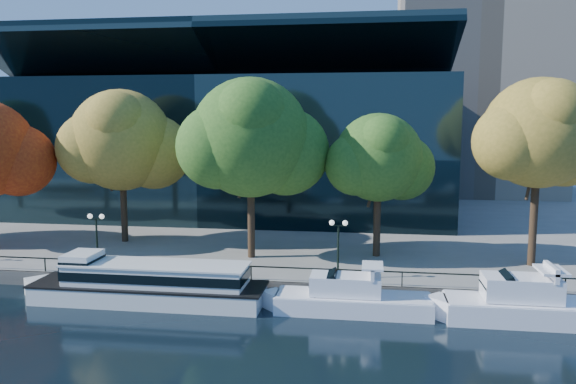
% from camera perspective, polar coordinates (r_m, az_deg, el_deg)
% --- Properties ---
extents(ground, '(160.00, 160.00, 0.00)m').
position_cam_1_polar(ground, '(37.12, -12.53, -11.30)').
color(ground, black).
rests_on(ground, ground).
extents(promenade, '(90.00, 67.08, 1.00)m').
position_cam_1_polar(promenade, '(71.24, -2.16, -1.64)').
color(promenade, slate).
rests_on(promenade, ground).
extents(railing, '(88.20, 0.08, 0.99)m').
position_cam_1_polar(railing, '(39.49, -10.93, -7.17)').
color(railing, black).
rests_on(railing, promenade).
extents(convention_building, '(50.00, 24.57, 21.43)m').
position_cam_1_polar(convention_building, '(66.79, -6.29, 4.62)').
color(convention_building, black).
rests_on(convention_building, ground).
extents(tour_boat, '(16.57, 3.70, 3.14)m').
position_cam_1_polar(tour_boat, '(37.90, -14.53, -8.84)').
color(tour_boat, silver).
rests_on(tour_boat, ground).
extents(cruiser_near, '(10.54, 2.71, 3.05)m').
position_cam_1_polar(cruiser_near, '(35.17, 5.93, -10.60)').
color(cruiser_near, white).
rests_on(cruiser_near, ground).
extents(cruiser_far, '(10.67, 2.96, 3.48)m').
position_cam_1_polar(cruiser_far, '(36.05, 22.54, -10.43)').
color(cruiser_far, white).
rests_on(cruiser_far, ground).
extents(tree_2, '(10.95, 8.98, 13.34)m').
position_cam_1_polar(tree_2, '(50.79, -16.41, 4.86)').
color(tree_2, black).
rests_on(tree_2, promenade).
extents(tree_3, '(11.47, 9.41, 13.96)m').
position_cam_1_polar(tree_3, '(43.09, -3.60, 5.28)').
color(tree_3, black).
rests_on(tree_3, promenade).
extents(tree_4, '(8.58, 7.04, 11.25)m').
position_cam_1_polar(tree_4, '(44.11, 9.35, 3.27)').
color(tree_4, black).
rests_on(tree_4, promenade).
extents(tree_5, '(9.99, 8.19, 13.78)m').
position_cam_1_polar(tree_5, '(44.48, 24.32, 5.25)').
color(tree_5, black).
rests_on(tree_5, promenade).
extents(lamp_1, '(1.26, 0.36, 4.03)m').
position_cam_1_polar(lamp_1, '(42.75, -18.89, -3.51)').
color(lamp_1, black).
rests_on(lamp_1, promenade).
extents(lamp_2, '(1.26, 0.36, 4.03)m').
position_cam_1_polar(lamp_2, '(38.16, 5.13, -4.42)').
color(lamp_2, black).
rests_on(lamp_2, promenade).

